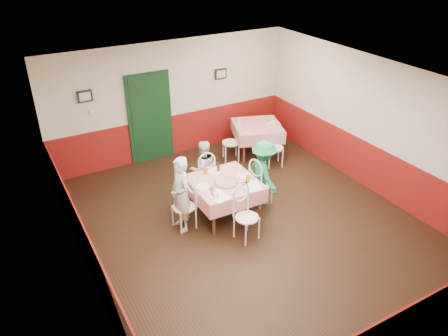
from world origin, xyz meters
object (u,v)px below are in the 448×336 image
chair_far (204,176)px  chair_near (247,218)px  glass_b (248,179)px  pizza (226,182)px  diner_right (264,173)px  beer_bottle (218,167)px  second_table (257,139)px  chair_second_a (231,143)px  chair_right (261,184)px  diner_far (203,168)px  chair_left (184,207)px  glass_c (206,171)px  diner_left (181,195)px  wallet (244,184)px  glass_a (212,190)px  main_table (224,198)px  chair_second_b (275,148)px

chair_far → chair_near: bearing=97.7°
chair_far → glass_b: (0.38, -1.09, 0.38)m
pizza → diner_right: bearing=3.9°
pizza → diner_right: (0.90, 0.06, -0.08)m
beer_bottle → second_table: bearing=39.0°
chair_second_a → pizza: (-1.30, -2.04, 0.32)m
chair_second_a → chair_right: bearing=6.5°
chair_far → diner_far: 0.17m
chair_left → diner_right: bearing=84.6°
chair_far → glass_c: (-0.18, -0.42, 0.38)m
beer_bottle → chair_far: bearing=99.3°
glass_c → diner_left: diner_left is taller
second_table → glass_b: bearing=-127.0°
chair_right → wallet: chair_right is taller
second_table → glass_a: glass_a is taller
chair_right → diner_left: (-1.75, 0.02, 0.29)m
diner_left → second_table: bearing=123.7°
glass_c → diner_far: size_ratio=0.11×
pizza → main_table: bearing=90.1°
second_table → chair_near: (-2.06, -2.81, 0.08)m
chair_right → wallet: size_ratio=8.18×
chair_second_b → glass_c: 2.38m
second_table → chair_second_b: 0.75m
chair_near → diner_left: bearing=126.4°
chair_second_b → chair_right: bearing=-115.0°
beer_bottle → diner_left: bearing=-159.6°
pizza → diner_right: diner_right is taller
chair_second_a → diner_right: 2.03m
chair_far → wallet: size_ratio=8.18×
diner_left → beer_bottle: bearing=110.6°
second_table → chair_second_b: (0.00, -0.75, 0.08)m
chair_far → diner_right: bearing=144.3°
chair_second_b → glass_b: same height
pizza → beer_bottle: (0.09, 0.45, 0.08)m
second_table → chair_right: 2.31m
main_table → second_table: same height
glass_c → diner_far: bearing=69.0°
chair_second_a → diner_far: diner_far is taller
second_table → chair_right: chair_right is taller
chair_near → glass_c: bearing=87.6°
chair_right → diner_far: bearing=31.5°
chair_near → glass_c: 1.34m
main_table → chair_second_b: bearing=30.7°
main_table → pizza: pizza is taller
chair_right → beer_bottle: (-0.76, 0.39, 0.41)m
chair_second_a → glass_b: same height
chair_near → wallet: size_ratio=8.18×
chair_second_b → glass_a: size_ratio=6.70×
glass_b → diner_right: 0.58m
chair_right → glass_a: chair_right is taller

